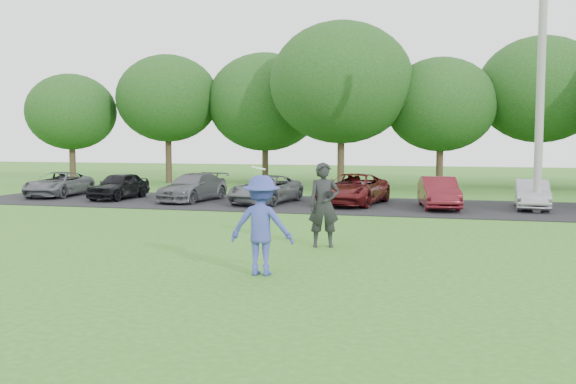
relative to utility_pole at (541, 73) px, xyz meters
name	(u,v)px	position (x,y,z in m)	size (l,w,h in m)	color
ground	(241,274)	(-6.66, -12.21, -4.83)	(100.00, 100.00, 0.00)	#306B1E
parking_lot	(351,205)	(-6.66, 0.79, -4.81)	(32.00, 6.50, 0.03)	black
utility_pole	(541,73)	(0.00, 0.00, 0.00)	(0.28, 0.28, 9.66)	gray
frisbee_player	(262,225)	(-6.25, -12.16, -3.88)	(1.26, 0.76, 2.11)	#38429F
camera_bystander	(324,205)	(-5.75, -8.78, -3.81)	(0.84, 0.67, 2.03)	black
parked_cars	(364,191)	(-6.18, 0.77, -4.23)	(28.80, 4.99, 1.20)	#55585C
tree_row	(412,94)	(-5.14, 10.56, 0.08)	(42.39, 9.85, 8.64)	#38281C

